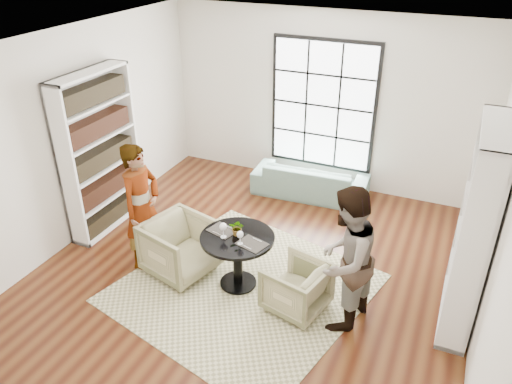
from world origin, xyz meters
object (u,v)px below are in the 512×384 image
at_px(sofa, 310,180).
at_px(armchair_left, 181,247).
at_px(wine_glass_right, 240,235).
at_px(pedestal_table, 238,250).
at_px(wine_glass_left, 223,227).
at_px(armchair_right, 296,287).
at_px(flower_centerpiece, 237,228).
at_px(person_right, 345,260).
at_px(person_left, 142,207).

xyz_separation_m(sofa, armchair_left, (-0.89, -2.76, 0.10)).
distance_m(sofa, wine_glass_right, 2.91).
height_order(pedestal_table, wine_glass_left, wine_glass_left).
distance_m(pedestal_table, wine_glass_left, 0.39).
xyz_separation_m(armchair_right, wine_glass_left, (-0.98, 0.04, 0.58)).
bearing_deg(sofa, flower_centerpiece, 84.78).
relative_size(sofa, flower_centerpiece, 9.37).
xyz_separation_m(person_right, wine_glass_right, (-1.28, -0.01, -0.00)).
bearing_deg(person_left, flower_centerpiece, -82.39).
distance_m(pedestal_table, person_left, 1.41).
distance_m(person_left, wine_glass_right, 1.47).
bearing_deg(person_right, armchair_right, -78.43).
height_order(person_left, person_right, person_right).
bearing_deg(wine_glass_left, person_left, 178.41).
relative_size(armchair_right, wine_glass_right, 3.81).
height_order(sofa, armchair_right, armchair_right).
relative_size(armchair_right, wine_glass_left, 3.37).
xyz_separation_m(sofa, flower_centerpiece, (-0.09, -2.68, 0.56)).
bearing_deg(person_left, armchair_right, -87.79).
relative_size(person_right, wine_glass_left, 8.57).
relative_size(armchair_left, person_left, 0.48).
height_order(armchair_left, armchair_right, armchair_left).
bearing_deg(pedestal_table, armchair_right, -8.01).
bearing_deg(flower_centerpiece, wine_glass_left, -138.75).
bearing_deg(sofa, armchair_right, 101.68).
height_order(armchair_right, wine_glass_right, wine_glass_right).
xyz_separation_m(wine_glass_left, flower_centerpiece, (0.14, 0.12, -0.04)).
height_order(armchair_left, wine_glass_right, wine_glass_right).
bearing_deg(armchair_right, flower_centerpiece, -86.61).
bearing_deg(armchair_right, wine_glass_right, -75.14).
distance_m(pedestal_table, armchair_right, 0.87).
xyz_separation_m(armchair_left, person_right, (2.20, -0.07, 0.50)).
distance_m(sofa, flower_centerpiece, 2.74).
bearing_deg(armchair_left, wine_glass_left, -77.65).
xyz_separation_m(armchair_right, wine_glass_right, (-0.73, -0.01, 0.56)).
relative_size(person_left, wine_glass_right, 9.66).
bearing_deg(wine_glass_right, person_right, 0.66).
distance_m(armchair_left, wine_glass_left, 0.84).
xyz_separation_m(armchair_right, person_left, (-2.20, 0.07, 0.56)).
height_order(armchair_left, flower_centerpiece, flower_centerpiece).
bearing_deg(wine_glass_right, pedestal_table, 127.99).
xyz_separation_m(sofa, wine_glass_right, (0.02, -2.85, 0.59)).
height_order(pedestal_table, armchair_left, armchair_left).
bearing_deg(sofa, wine_glass_right, 87.24).
relative_size(armchair_right, flower_centerpiece, 3.35).
xyz_separation_m(person_left, wine_glass_left, (1.22, -0.03, 0.01)).
height_order(armchair_right, wine_glass_left, wine_glass_left).
distance_m(armchair_right, wine_glass_left, 1.14).
xyz_separation_m(person_left, flower_centerpiece, (1.35, 0.09, -0.03)).
relative_size(pedestal_table, armchair_left, 1.11).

